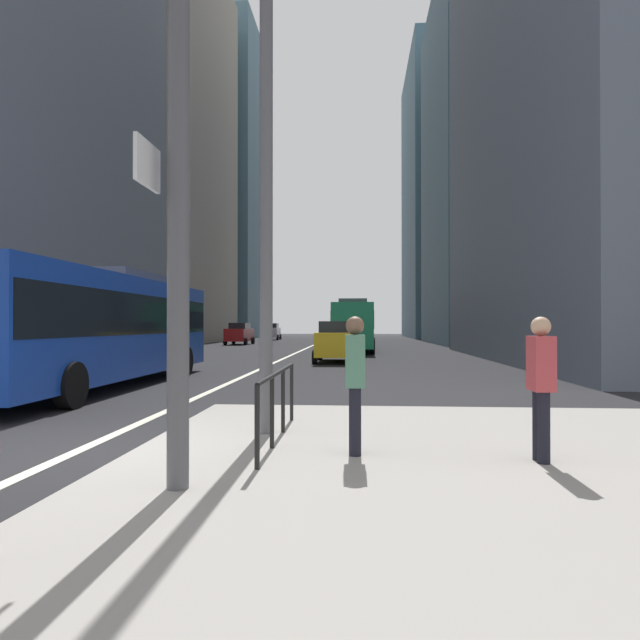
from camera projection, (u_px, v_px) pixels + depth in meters
ground_plane at (279, 361)px, 27.42m from camera, size 160.00×160.00×0.00m
median_island at (501, 481)px, 6.08m from camera, size 9.00×10.00×0.15m
lane_centre_line at (300, 351)px, 37.39m from camera, size 0.20×80.00×0.01m
office_tower_left_mid at (158, 144)px, 55.10m from camera, size 10.98×23.06×39.52m
office_tower_left_far at (220, 189)px, 79.82m from camera, size 12.11×19.93×42.57m
office_tower_right_mid at (498, 167)px, 52.21m from camera, size 12.22×18.96×33.19m
office_tower_right_far at (453, 200)px, 77.29m from camera, size 12.56×21.84×38.22m
city_bus_blue_oncoming at (101, 323)px, 15.69m from camera, size 2.71×12.04×3.40m
city_bus_red_receding at (354, 324)px, 37.81m from camera, size 2.74×11.64×3.40m
city_bus_red_distant at (344, 324)px, 60.35m from camera, size 2.77×11.15×3.40m
car_oncoming_mid at (239, 333)px, 49.72m from camera, size 2.18×4.09×1.94m
car_receding_near at (337, 341)px, 26.51m from camera, size 2.08×4.47×1.94m
car_receding_far at (361, 334)px, 49.66m from camera, size 2.17×4.10×1.94m
car_oncoming_far at (271, 331)px, 65.12m from camera, size 2.15×4.29×1.94m
street_lamp_post at (266, 94)px, 8.40m from camera, size 5.50×0.32×8.00m
pedestrian_railing at (278, 391)px, 7.89m from camera, size 0.06×3.28×0.98m
pedestrian_waiting at (355, 377)px, 7.01m from camera, size 0.25×0.39×1.74m
pedestrian_walking at (541, 381)px, 6.63m from camera, size 0.25×0.38×1.73m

